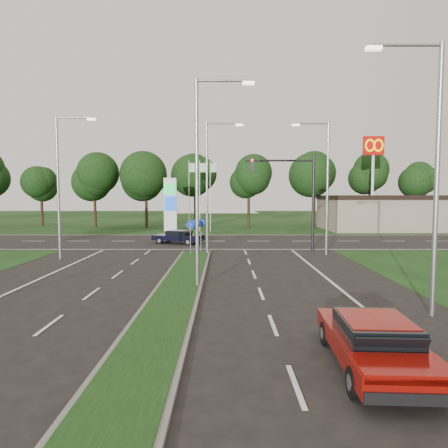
{
  "coord_description": "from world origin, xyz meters",
  "views": [
    {
      "loc": [
        1.97,
        -11.23,
        4.06
      ],
      "look_at": [
        1.96,
        14.81,
        2.2
      ],
      "focal_mm": 32.0,
      "sensor_mm": 36.0,
      "label": 1
    }
  ],
  "objects": [
    {
      "name": "traffic_signal",
      "position": [
        7.19,
        18.0,
        4.65
      ],
      "size": [
        5.1,
        0.42,
        7.0
      ],
      "color": "black",
      "rests_on": "ground"
    },
    {
      "name": "median_kerb",
      "position": [
        0.0,
        4.0,
        0.06
      ],
      "size": [
        2.0,
        26.0,
        0.12
      ],
      "primitive_type": "cube",
      "color": "slate",
      "rests_on": "ground"
    },
    {
      "name": "cross_road",
      "position": [
        0.0,
        24.0,
        0.0
      ],
      "size": [
        160.0,
        12.0,
        0.02
      ],
      "primitive_type": "cube",
      "color": "black",
      "rests_on": "ground"
    },
    {
      "name": "mcdonalds_sign",
      "position": [
        18.0,
        31.97,
        7.99
      ],
      "size": [
        2.2,
        0.47,
        10.4
      ],
      "color": "silver",
      "rests_on": "ground"
    },
    {
      "name": "median_signs",
      "position": [
        0.0,
        16.4,
        1.71
      ],
      "size": [
        1.16,
        1.76,
        2.38
      ],
      "color": "gray",
      "rests_on": "ground"
    },
    {
      "name": "streetlight_right_near",
      "position": [
        8.8,
        2.0,
        5.08
      ],
      "size": [
        2.53,
        0.22,
        9.0
      ],
      "rotation": [
        0.0,
        0.0,
        3.14
      ],
      "color": "gray",
      "rests_on": "ground"
    },
    {
      "name": "ground",
      "position": [
        0.0,
        0.0,
        0.0
      ],
      "size": [
        160.0,
        160.0,
        0.0
      ],
      "primitive_type": "plane",
      "color": "black",
      "rests_on": "ground"
    },
    {
      "name": "verge_far",
      "position": [
        0.0,
        55.0,
        0.0
      ],
      "size": [
        160.0,
        50.0,
        0.02
      ],
      "primitive_type": "cube",
      "color": "black",
      "rests_on": "ground"
    },
    {
      "name": "commercial_building",
      "position": [
        22.0,
        36.0,
        2.0
      ],
      "size": [
        16.0,
        9.0,
        4.0
      ],
      "primitive_type": "cube",
      "color": "gray",
      "rests_on": "ground"
    },
    {
      "name": "streetlight_right_far",
      "position": [
        8.8,
        16.0,
        5.08
      ],
      "size": [
        2.53,
        0.22,
        9.0
      ],
      "rotation": [
        0.0,
        0.0,
        3.14
      ],
      "color": "gray",
      "rests_on": "ground"
    },
    {
      "name": "navy_sedan",
      "position": [
        -1.89,
        22.17,
        0.61
      ],
      "size": [
        4.48,
        3.09,
        1.14
      ],
      "rotation": [
        0.0,
        0.0,
        1.2
      ],
      "color": "black",
      "rests_on": "ground"
    },
    {
      "name": "treeline_far",
      "position": [
        0.1,
        39.93,
        6.83
      ],
      "size": [
        6.0,
        6.0,
        9.9
      ],
      "color": "black",
      "rests_on": "ground"
    },
    {
      "name": "streetlight_median_far",
      "position": [
        1.0,
        16.0,
        5.08
      ],
      "size": [
        2.53,
        0.22,
        9.0
      ],
      "color": "gray",
      "rests_on": "ground"
    },
    {
      "name": "red_sedan",
      "position": [
        5.48,
        -2.13,
        0.66
      ],
      "size": [
        2.06,
        4.55,
        1.23
      ],
      "rotation": [
        0.0,
        0.0,
        -0.05
      ],
      "color": "maroon",
      "rests_on": "ground"
    },
    {
      "name": "streetlight_median_near",
      "position": [
        1.0,
        6.0,
        5.08
      ],
      "size": [
        2.53,
        0.22,
        9.0
      ],
      "color": "gray",
      "rests_on": "ground"
    },
    {
      "name": "streetlight_left_far",
      "position": [
        -8.3,
        14.0,
        5.08
      ],
      "size": [
        2.53,
        0.22,
        9.0
      ],
      "color": "gray",
      "rests_on": "ground"
    },
    {
      "name": "gas_pylon",
      "position": [
        -3.79,
        33.05,
        3.2
      ],
      "size": [
        5.8,
        1.26,
        8.0
      ],
      "color": "silver",
      "rests_on": "ground"
    }
  ]
}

